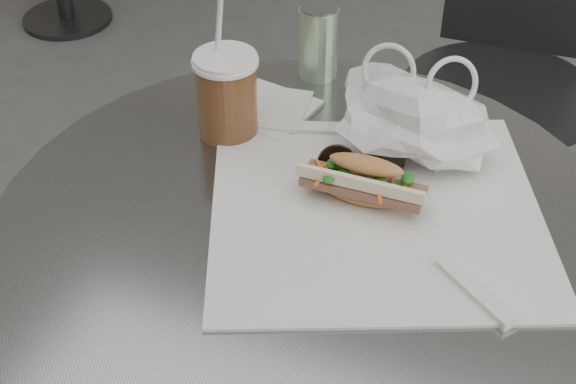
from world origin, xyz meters
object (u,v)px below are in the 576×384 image
at_px(chair_far, 492,135).
at_px(iced_coffee, 227,93).
at_px(banh_mi, 364,182).
at_px(drink_can, 318,41).
at_px(cafe_table, 305,369).
at_px(sunglasses, 360,165).

relative_size(chair_far, iced_coffee, 3.03).
xyz_separation_m(chair_far, banh_mi, (-0.05, -0.79, 0.43)).
bearing_deg(drink_can, chair_far, 68.47).
distance_m(chair_far, banh_mi, 0.90).
height_order(iced_coffee, drink_can, iced_coffee).
bearing_deg(cafe_table, chair_far, 83.53).
bearing_deg(banh_mi, iced_coffee, 159.76).
xyz_separation_m(cafe_table, chair_far, (0.10, 0.85, -0.12)).
relative_size(iced_coffee, sunglasses, 2.36).
bearing_deg(banh_mi, cafe_table, -131.93).
distance_m(cafe_table, banh_mi, 0.32).
distance_m(cafe_table, chair_far, 0.87).
height_order(chair_far, sunglasses, sunglasses).
height_order(cafe_table, drink_can, drink_can).
distance_m(chair_far, drink_can, 0.73).
relative_size(banh_mi, sunglasses, 1.74).
distance_m(iced_coffee, drink_can, 0.20).
xyz_separation_m(cafe_table, iced_coffee, (-0.17, 0.13, 0.34)).
bearing_deg(sunglasses, drink_can, 98.07).
bearing_deg(cafe_table, banh_mi, 50.44).
distance_m(cafe_table, sunglasses, 0.31).
bearing_deg(sunglasses, banh_mi, -92.79).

